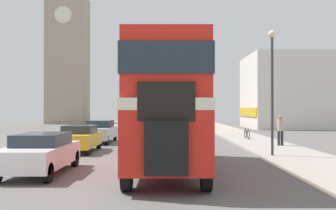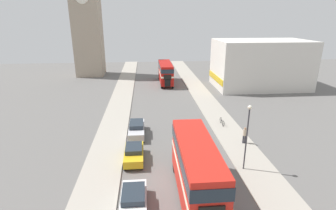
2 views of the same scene
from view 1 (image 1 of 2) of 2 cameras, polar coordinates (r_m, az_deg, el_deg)
ground_plane at (r=16.26m, az=-2.47°, el=-8.70°), size 120.00×120.00×0.00m
sidewalk_right at (r=17.31m, az=20.70°, el=-7.97°), size 3.50×120.00×0.12m
double_decker_bus at (r=14.10m, az=-0.00°, el=0.89°), size 2.51×9.33×4.49m
bus_distant at (r=49.38m, az=0.79°, el=-0.43°), size 2.38×9.75×4.09m
car_parked_near at (r=14.08m, az=-18.62°, el=-6.89°), size 1.79×4.26×1.41m
car_parked_mid at (r=20.52m, az=-13.17°, el=-4.93°), size 1.72×3.93×1.41m
car_parked_far at (r=25.91m, az=-10.12°, el=-3.93°), size 1.71×4.60×1.51m
pedestrian_walking at (r=23.26m, az=16.93°, el=-3.45°), size 0.36×0.36×1.78m
bicycle_on_pavement at (r=27.97m, az=12.11°, el=-4.29°), size 0.05×1.76×0.78m
street_lamp at (r=18.21m, az=15.77°, el=4.67°), size 0.36×0.36×5.86m
church_tower at (r=62.19m, az=-14.79°, el=10.64°), size 6.05×6.05×28.20m
shop_building_block at (r=48.59m, az=21.86°, el=1.89°), size 16.75×9.88×8.72m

